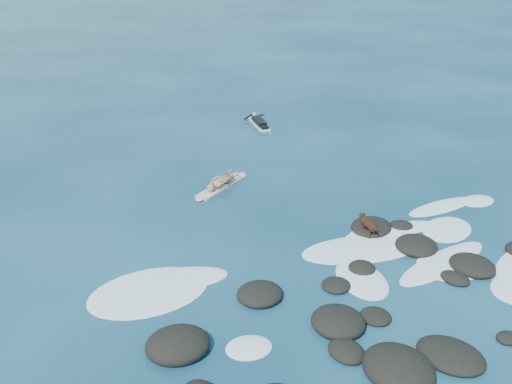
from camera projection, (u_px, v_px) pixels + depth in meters
ground at (377, 257)px, 16.52m from camera, size 160.00×160.00×0.00m
reef_rocks at (362, 312)px, 13.95m from camera, size 13.49×7.29×0.63m
breaking_foam at (391, 260)px, 16.35m from camera, size 14.87×7.32×0.12m
standing_surfer_rig at (221, 170)px, 20.72m from camera, size 2.84×1.63×1.73m
paddling_surfer_rig at (259, 122)px, 27.66m from camera, size 1.22×2.40×0.41m
dog at (368, 223)px, 17.46m from camera, size 0.38×1.06×0.68m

